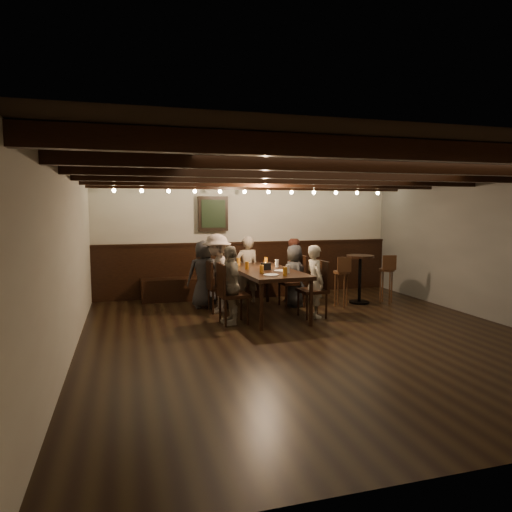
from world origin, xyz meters
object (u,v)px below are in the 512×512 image
object	(u,v)px
chair_left_far	(232,305)
bar_stool_left	(341,288)
person_right_near	(294,276)
high_top_table	(360,272)
chair_right_near	(293,291)
dining_table	(265,273)
chair_right_far	(313,300)
bar_stool_right	(386,285)
person_left_near	(217,273)
person_right_far	(315,281)
person_bench_centre	(247,270)
person_bench_left	(204,274)
person_left_far	(231,285)
chair_left_near	(219,296)
person_bench_right	(292,270)

from	to	relation	value
chair_left_far	bar_stool_left	xyz separation A→B (m)	(2.27, 0.68, 0.06)
person_right_near	high_top_table	xyz separation A→B (m)	(1.34, -0.08, 0.03)
chair_left_far	chair_right_near	xyz separation A→B (m)	(1.40, 0.96, -0.00)
dining_table	chair_right_far	xyz separation A→B (m)	(0.74, -0.42, -0.44)
bar_stool_right	chair_right_near	bearing A→B (deg)	-175.25
person_left_near	bar_stool_right	world-z (taller)	person_left_near
chair_right_near	chair_right_far	distance (m)	0.90
chair_left_far	person_right_far	world-z (taller)	person_right_far
chair_left_far	person_right_near	size ratio (longest dim) A/B	0.84
chair_right_near	bar_stool_right	xyz separation A→B (m)	(1.87, -0.23, 0.06)
chair_right_near	person_right_near	world-z (taller)	person_right_near
chair_left_far	chair_right_far	distance (m)	1.44
person_bench_centre	person_right_near	world-z (taller)	person_bench_centre
person_left_near	bar_stool_right	size ratio (longest dim) A/B	1.47
person_right_far	bar_stool_left	bearing A→B (deg)	-55.18
person_bench_left	bar_stool_right	bearing A→B (deg)	167.57
dining_table	person_left_far	size ratio (longest dim) A/B	1.70
chair_left_far	chair_left_near	bearing A→B (deg)	179.91
chair_right_far	person_right_far	world-z (taller)	person_right_far
dining_table	bar_stool_left	world-z (taller)	bar_stool_left
chair_right_far	high_top_table	size ratio (longest dim) A/B	1.02
chair_left_near	person_bench_right	size ratio (longest dim) A/B	0.72
person_left_far	person_left_near	bearing A→B (deg)	-180.00
high_top_table	bar_stool_left	distance (m)	0.60
chair_left_far	bar_stool_left	distance (m)	2.37
bar_stool_left	person_right_far	bearing A→B (deg)	-137.35
chair_left_far	person_right_far	xyz separation A→B (m)	(1.47, 0.07, 0.32)
chair_right_near	person_left_near	xyz separation A→B (m)	(-1.47, -0.07, 0.41)
dining_table	chair_left_near	xyz separation A→B (m)	(-0.74, 0.42, -0.45)
dining_table	chair_right_near	world-z (taller)	chair_right_near
chair_left_far	bar_stool_right	size ratio (longest dim) A/B	1.02
person_left_near	bar_stool_left	xyz separation A→B (m)	(2.34, -0.22, -0.35)
bar_stool_left	person_bench_right	bearing A→B (deg)	139.16
bar_stool_left	person_left_near	bearing A→B (deg)	179.94
person_bench_left	person_right_near	xyz separation A→B (m)	(1.67, -0.38, -0.05)
person_left_near	bar_stool_left	distance (m)	2.38
dining_table	person_left_far	bearing A→B (deg)	-149.04
chair_left_far	high_top_table	xyz separation A→B (m)	(2.77, 0.88, 0.32)
dining_table	person_bench_right	world-z (taller)	person_bench_right
person_right_near	person_right_far	distance (m)	0.90
person_bench_left	person_right_far	world-z (taller)	person_bench_left
person_left_near	chair_right_far	bearing A→B (deg)	58.53
chair_left_far	chair_right_near	bearing A→B (deg)	121.98
person_bench_left	bar_stool_left	xyz separation A→B (m)	(2.51, -0.66, -0.28)
high_top_table	bar_stool_left	world-z (taller)	bar_stool_left
person_bench_left	bar_stool_left	world-z (taller)	person_bench_left
person_bench_right	bar_stool_right	distance (m)	1.87
person_bench_left	person_left_near	bearing A→B (deg)	108.43
chair_left_far	high_top_table	bearing A→B (deg)	105.14
chair_left_far	chair_right_near	distance (m)	1.70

